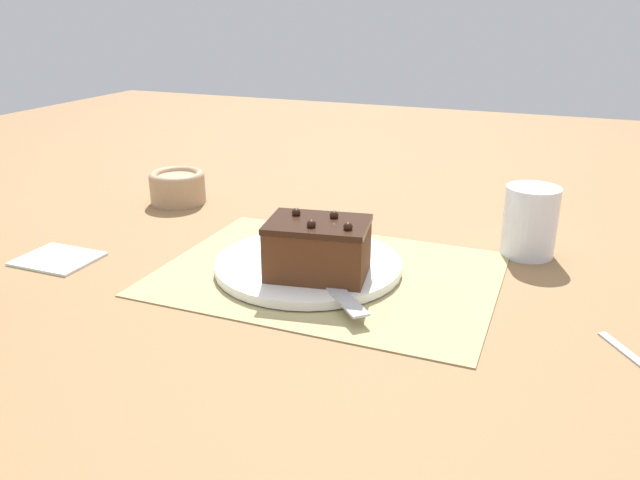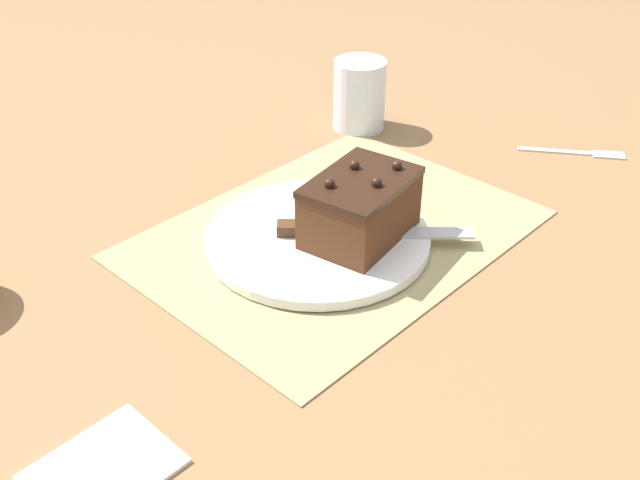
{
  "view_description": "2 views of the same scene",
  "coord_description": "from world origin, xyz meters",
  "views": [
    {
      "loc": [
        -0.29,
        0.75,
        0.36
      ],
      "look_at": [
        0.02,
        -0.02,
        0.04
      ],
      "focal_mm": 35.0,
      "sensor_mm": 36.0,
      "label": 1
    },
    {
      "loc": [
        0.56,
        0.51,
        0.49
      ],
      "look_at": [
        0.07,
        0.04,
        0.04
      ],
      "focal_mm": 42.0,
      "sensor_mm": 36.0,
      "label": 2
    }
  ],
  "objects": [
    {
      "name": "placemat_woven",
      "position": [
        0.0,
        0.0,
        0.0
      ],
      "size": [
        0.46,
        0.34,
        0.0
      ],
      "primitive_type": "cube",
      "color": "tan",
      "rests_on": "ground_plane"
    },
    {
      "name": "serving_knife",
      "position": [
        0.01,
        0.02,
        0.02
      ],
      "size": [
        0.17,
        0.18,
        0.01
      ],
      "rotation": [
        0.0,
        0.0,
        0.75
      ],
      "color": "#472D19",
      "rests_on": "cake_plate"
    },
    {
      "name": "cake_plate",
      "position": [
        0.03,
        0.0,
        0.01
      ],
      "size": [
        0.26,
        0.26,
        0.01
      ],
      "color": "white",
      "rests_on": "placemat_woven"
    },
    {
      "name": "folded_napkin",
      "position": [
        0.39,
        0.1,
        0.0
      ],
      "size": [
        0.11,
        0.09,
        0.01
      ],
      "primitive_type": "cube",
      "color": "white",
      "rests_on": "ground_plane"
    },
    {
      "name": "drinking_glass",
      "position": [
        -0.25,
        -0.18,
        0.05
      ],
      "size": [
        0.08,
        0.08,
        0.11
      ],
      "color": "white",
      "rests_on": "ground_plane"
    },
    {
      "name": "small_bowl",
      "position": [
        0.39,
        -0.21,
        0.03
      ],
      "size": [
        0.1,
        0.1,
        0.06
      ],
      "color": "tan",
      "rests_on": "ground_plane"
    },
    {
      "name": "chocolate_cake",
      "position": [
        -0.0,
        0.04,
        0.05
      ],
      "size": [
        0.15,
        0.11,
        0.08
      ],
      "rotation": [
        0.0,
        0.0,
        0.17
      ],
      "color": "#512D19",
      "rests_on": "cake_plate"
    },
    {
      "name": "ground_plane",
      "position": [
        0.0,
        0.0,
        0.0
      ],
      "size": [
        3.0,
        3.0,
        0.0
      ],
      "primitive_type": "plane",
      "color": "olive"
    }
  ]
}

